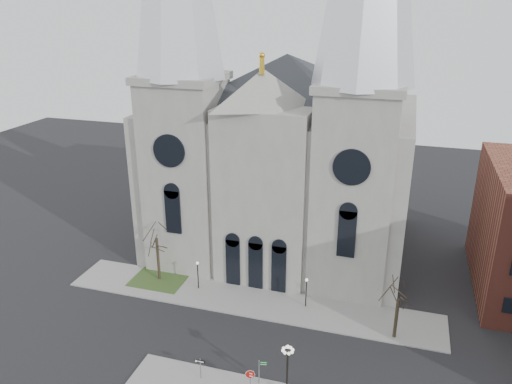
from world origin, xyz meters
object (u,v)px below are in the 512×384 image
(globe_lamp, at_px, (287,364))
(street_name_sign, at_px, (260,370))
(stop_sign, at_px, (250,376))
(one_way_sign, at_px, (200,365))

(globe_lamp, height_order, street_name_sign, globe_lamp)
(stop_sign, height_order, one_way_sign, stop_sign)
(stop_sign, distance_m, street_name_sign, 1.43)
(street_name_sign, bearing_deg, one_way_sign, 176.52)
(street_name_sign, bearing_deg, stop_sign, -121.85)
(stop_sign, bearing_deg, street_name_sign, 77.36)
(globe_lamp, xyz_separation_m, street_name_sign, (-2.43, 0.70, -1.71))
(stop_sign, relative_size, street_name_sign, 1.01)
(globe_lamp, relative_size, one_way_sign, 2.46)
(globe_lamp, xyz_separation_m, one_way_sign, (-7.33, -0.23, -1.68))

